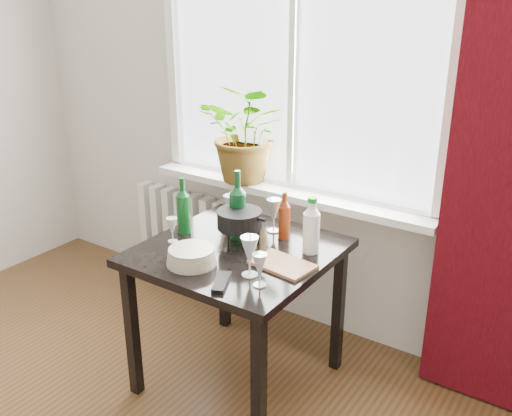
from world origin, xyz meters
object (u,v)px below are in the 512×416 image
Objects in this scene: bottle_amber at (284,215)px; wineglass_back_center at (274,215)px; wineglass_back_left at (230,210)px; plate_stack at (192,256)px; radiator at (189,233)px; cutting_board at (283,265)px; table at (238,266)px; wineglass_front_right at (250,256)px; cleaning_bottle at (312,225)px; wine_bottle_left at (183,206)px; fondue_pot at (240,227)px; tv_remote at (222,282)px; wineglass_far_right at (260,270)px; wine_bottle_right at (238,204)px; potted_plant at (248,133)px; wineglass_front_left at (172,230)px.

bottle_amber is 0.10m from wineglass_back_center.
plate_stack is at bearing -74.86° from wineglass_back_left.
radiator is 1.35m from cutting_board.
wineglass_front_right is at bearing -43.37° from table.
cutting_board is (1.12, -0.67, 0.37)m from radiator.
cleaning_bottle is at bearing -22.25° from radiator.
plate_stack is (0.26, -0.25, -0.11)m from wine_bottle_left.
fondue_pot is at bearing -34.92° from radiator.
wineglass_far_right is at bearing 4.91° from tv_remote.
wine_bottle_left is 1.56× the size of wineglass_front_right.
tv_remote is at bearing -108.08° from cleaning_bottle.
radiator is at bearing 142.05° from wineglass_front_right.
table is 2.97× the size of wine_bottle_left.
wineglass_far_right is at bearing -63.41° from wineglass_back_center.
wineglass_front_right is 0.10m from wineglass_far_right.
cutting_board is at bearing 41.61° from tv_remote.
wine_bottle_left is 0.28m from wine_bottle_right.
bottle_amber is (0.97, -0.41, 0.48)m from radiator.
wineglass_front_right is 1.04× the size of wineglass_back_center.
wineglass_back_center is at bearing 57.87° from wine_bottle_right.
potted_plant is 0.58m from wineglass_back_center.
wine_bottle_left is 0.25m from wineglass_back_left.
wine_bottle_left reaches higher than wineglass_back_center.
tv_remote is (0.12, -0.58, -0.08)m from wineglass_back_center.
plate_stack is at bearing -71.74° from potted_plant.
wineglass_front_left is 0.32m from fondue_pot.
table is at bearing -67.19° from fondue_pot.
wineglass_back_center is 1.39× the size of wineglass_front_left.
wine_bottle_left reaches higher than wineglass_far_right.
plate_stack is at bearing -90.67° from wine_bottle_right.
table is at bearing 21.20° from wineglass_front_left.
wine_bottle_left is 0.62m from cutting_board.
wineglass_back_left is (-0.23, -0.06, -0.01)m from wineglass_back_center.
cleaning_bottle is 0.52m from tv_remote.
wine_bottle_left is at bearing 179.32° from table.
potted_plant is 3.30× the size of tv_remote.
wineglass_back_left is 0.53m from cutting_board.
plate_stack is at bearing -101.79° from wineglass_back_center.
tv_remote is (0.22, -0.07, -0.03)m from plate_stack.
wineglass_back_left is at bearing 105.14° from plate_stack.
wineglass_front_left is (-0.23, -0.22, -0.11)m from wine_bottle_right.
plate_stack is at bearing -149.11° from cutting_board.
wineglass_back_left is 0.63m from tv_remote.
bottle_amber reaches higher than cutting_board.
wineglass_back_center reaches higher than fondue_pot.
tv_remote is (0.50, -0.91, -0.38)m from potted_plant.
bottle_amber is 0.20m from cleaning_bottle.
fondue_pot reaches higher than wineglass_far_right.
potted_plant is 1.10m from tv_remote.
cleaning_bottle is at bearing 14.15° from fondue_pot.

